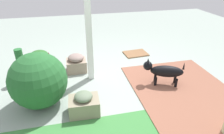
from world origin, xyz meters
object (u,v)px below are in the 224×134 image
Objects in this scene: terracotta_pot_tall at (22,70)px; dog at (164,71)px; stone_planter_mid at (84,104)px; terracotta_pot_broad at (40,59)px; terracotta_pot_spiky at (51,66)px; stone_planter_nearest at (76,63)px; doormat at (136,53)px; round_shrub at (38,80)px; porch_pillar at (89,30)px.

dog is (-2.67, 0.78, 0.06)m from terracotta_pot_tall.
terracotta_pot_broad reaches higher than stone_planter_mid.
terracotta_pot_tall is 0.55m from terracotta_pot_spiky.
terracotta_pot_tall reaches higher than stone_planter_nearest.
terracotta_pot_tall reaches higher than terracotta_pot_spiky.
stone_planter_nearest reaches higher than stone_planter_mid.
doormat is at bearing -164.71° from terracotta_pot_tall.
round_shrub is at bearing 57.80° from stone_planter_nearest.
round_shrub is at bearing 115.78° from terracotta_pot_tall.
terracotta_pot_spiky is at bearing -66.03° from stone_planter_mid.
terracotta_pot_spiky is (0.52, 0.20, 0.09)m from stone_planter_nearest.
stone_planter_nearest is at bearing -171.55° from terracotta_pot_tall.
terracotta_pot_spiky is 2.25m from doormat.
dog is at bearing 156.86° from porch_pillar.
stone_planter_nearest is 0.46× the size of round_shrub.
terracotta_pot_spiky is at bearing -19.30° from dog.
terracotta_pot_tall is at bearing -4.43° from terracotta_pot_spiky.
stone_planter_nearest is at bearing 19.70° from doormat.
stone_planter_mid is 1.85m from terracotta_pot_broad.
terracotta_pot_broad is at bearing -64.43° from stone_planter_mid.
dog is at bearing 149.43° from stone_planter_nearest.
terracotta_pot_tall is at bearing -16.38° from dog.
doormat is at bearing -144.37° from round_shrub.
terracotta_pot_broad is (0.80, -1.67, 0.09)m from stone_planter_mid.
terracotta_pot_spiky is (-0.25, 0.45, 0.02)m from terracotta_pot_broad.
round_shrub is 1.57× the size of terracotta_pot_spiky.
porch_pillar is at bearing 170.80° from terracotta_pot_tall.
stone_planter_nearest is 0.56× the size of dog.
round_shrub is (0.67, -0.39, 0.29)m from stone_planter_mid.
stone_planter_mid is 1.07× the size of terracotta_pot_broad.
terracotta_pot_spiky is at bearing 175.57° from terracotta_pot_tall.
terracotta_pot_broad reaches higher than stone_planter_nearest.
round_shrub reaches higher than terracotta_pot_spiky.
porch_pillar is 2.22× the size of round_shrub.
porch_pillar reaches higher than round_shrub.
terracotta_pot_broad is 0.60× the size of dog.
porch_pillar is at bearing -23.14° from dog.
stone_planter_mid is at bearing 149.81° from round_shrub.
round_shrub is at bearing 35.46° from porch_pillar.
terracotta_pot_spiky is 0.99× the size of doormat.
porch_pillar is 1.61m from dog.
terracotta_pot_spiky is at bearing -12.44° from porch_pillar.
round_shrub is 1.55× the size of doormat.
porch_pillar is 1.10m from terracotta_pot_spiky.
stone_planter_nearest is 0.72× the size of terracotta_pot_spiky.
porch_pillar is at bearing 35.75° from doormat.
porch_pillar is 0.96m from stone_planter_nearest.
porch_pillar is 1.44m from terracotta_pot_broad.
round_shrub is 1.30m from terracotta_pot_broad.
round_shrub is 2.03× the size of terracotta_pot_broad.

